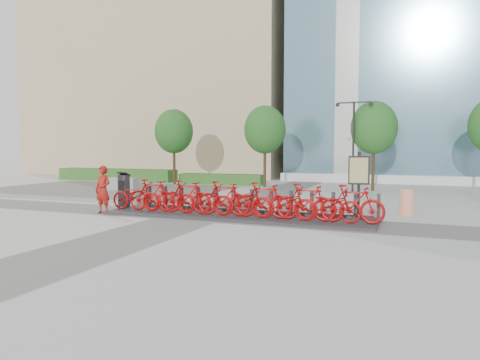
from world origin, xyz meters
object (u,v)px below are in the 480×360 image
at_px(bike_0, 136,196).
at_px(kiosk, 124,190).
at_px(map_sign, 359,173).
at_px(jersey_barrier, 123,184).
at_px(worker_red, 103,190).
at_px(construction_barrel, 407,202).

bearing_deg(bike_0, kiosk, 61.55).
bearing_deg(bike_0, map_sign, -72.65).
relative_size(bike_0, map_sign, 0.89).
distance_m(bike_0, jersey_barrier, 8.77).
bearing_deg(worker_red, bike_0, 43.22).
xyz_separation_m(bike_0, kiosk, (-0.90, 0.49, 0.14)).
bearing_deg(jersey_barrier, map_sign, -12.76).
distance_m(worker_red, map_sign, 9.32).
xyz_separation_m(kiosk, jersey_barrier, (-4.75, 6.22, -0.37)).
distance_m(construction_barrel, map_sign, 1.99).
xyz_separation_m(construction_barrel, jersey_barrier, (-15.12, 3.78, -0.08)).
height_order(bike_0, map_sign, map_sign).
xyz_separation_m(bike_0, worker_red, (-0.89, -0.76, 0.27)).
xyz_separation_m(worker_red, map_sign, (8.73, 3.21, 0.62)).
bearing_deg(worker_red, map_sign, 22.95).
distance_m(worker_red, construction_barrel, 11.01).
height_order(bike_0, jersey_barrier, bike_0).
height_order(kiosk, map_sign, map_sign).
distance_m(bike_0, construction_barrel, 9.92).
relative_size(kiosk, map_sign, 0.61).
bearing_deg(worker_red, jersey_barrier, 125.31).
bearing_deg(map_sign, kiosk, -179.26).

